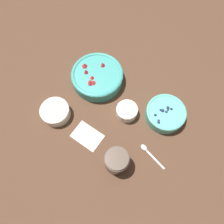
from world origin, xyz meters
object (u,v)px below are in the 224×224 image
at_px(bowl_strawberries, 97,76).
at_px(jar_chocolate, 117,161).
at_px(bowl_blueberries, 165,113).
at_px(bowl_cream, 127,111).
at_px(bowl_bananas, 55,112).

xyz_separation_m(bowl_strawberries, jar_chocolate, (-0.35, 0.22, 0.01)).
relative_size(bowl_blueberries, bowl_cream, 1.83).
bearing_deg(bowl_strawberries, bowl_bananas, 89.59).
xyz_separation_m(bowl_strawberries, bowl_bananas, (0.00, 0.26, -0.01)).
bearing_deg(bowl_blueberries, jar_chocolate, 89.30).
xyz_separation_m(bowl_blueberries, bowl_bananas, (0.36, 0.35, -0.00)).
height_order(bowl_blueberries, bowl_bananas, bowl_blueberries).
distance_m(bowl_strawberries, bowl_cream, 0.23).
distance_m(bowl_cream, jar_chocolate, 0.24).
height_order(bowl_strawberries, bowl_bananas, bowl_strawberries).
distance_m(bowl_strawberries, jar_chocolate, 0.42).
bearing_deg(bowl_blueberries, bowl_strawberries, 13.54).
xyz_separation_m(bowl_strawberries, bowl_cream, (-0.22, 0.03, -0.01)).
height_order(bowl_blueberries, jar_chocolate, jar_chocolate).
bearing_deg(bowl_cream, bowl_strawberries, -6.89).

